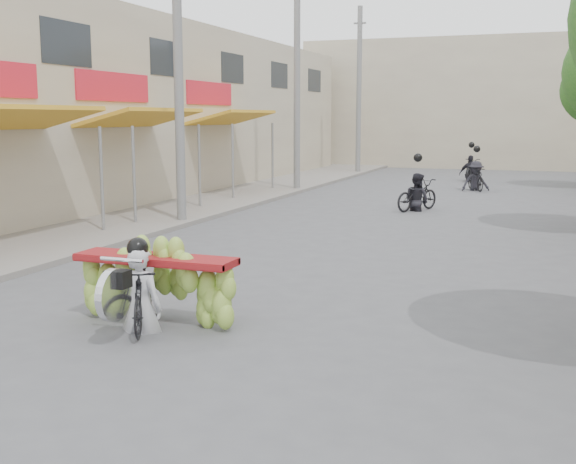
# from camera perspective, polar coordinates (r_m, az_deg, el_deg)

# --- Properties ---
(ground) EXTENTS (120.00, 120.00, 0.00)m
(ground) POSITION_cam_1_polar(r_m,az_deg,el_deg) (6.45, -17.44, -16.72)
(ground) COLOR #535358
(ground) RESTS_ON ground
(sidewalk_left) EXTENTS (4.00, 60.00, 0.12)m
(sidewalk_left) POSITION_cam_1_polar(r_m,az_deg,el_deg) (22.43, -8.32, 2.04)
(sidewalk_left) COLOR gray
(sidewalk_left) RESTS_ON ground
(shophouse_row_left) EXTENTS (9.77, 40.00, 6.00)m
(shophouse_row_left) POSITION_cam_1_polar(r_m,az_deg,el_deg) (24.24, -20.21, 9.07)
(shophouse_row_left) COLOR #B3A78E
(shophouse_row_left) RESTS_ON ground
(far_building) EXTENTS (20.00, 6.00, 7.00)m
(far_building) POSITION_cam_1_polar(r_m,az_deg,el_deg) (42.71, 15.53, 9.73)
(far_building) COLOR #B3A78E
(far_building) RESTS_ON ground
(utility_pole_mid) EXTENTS (0.60, 0.24, 8.00)m
(utility_pole_mid) POSITION_cam_1_polar(r_m,az_deg,el_deg) (18.91, -8.66, 12.79)
(utility_pole_mid) COLOR slate
(utility_pole_mid) RESTS_ON ground
(utility_pole_far) EXTENTS (0.60, 0.24, 8.00)m
(utility_pole_far) POSITION_cam_1_polar(r_m,az_deg,el_deg) (27.14, 0.71, 11.73)
(utility_pole_far) COLOR slate
(utility_pole_far) RESTS_ON ground
(utility_pole_back) EXTENTS (0.60, 0.24, 8.00)m
(utility_pole_back) POSITION_cam_1_polar(r_m,az_deg,el_deg) (35.74, 5.63, 11.05)
(utility_pole_back) COLOR slate
(utility_pole_back) RESTS_ON ground
(banana_motorbike) EXTENTS (2.25, 1.75, 2.08)m
(banana_motorbike) POSITION_cam_1_polar(r_m,az_deg,el_deg) (9.71, -11.02, -3.36)
(banana_motorbike) COLOR black
(banana_motorbike) RESTS_ON ground
(bg_motorbike_a) EXTENTS (1.33, 1.76, 1.95)m
(bg_motorbike_a) POSITION_cam_1_polar(r_m,az_deg,el_deg) (21.82, 10.17, 3.59)
(bg_motorbike_a) COLOR black
(bg_motorbike_a) RESTS_ON ground
(bg_motorbike_b) EXTENTS (1.19, 1.57, 1.95)m
(bg_motorbike_b) POSITION_cam_1_polar(r_m,az_deg,el_deg) (28.26, 14.64, 4.93)
(bg_motorbike_b) COLOR black
(bg_motorbike_b) RESTS_ON ground
(bg_motorbike_c) EXTENTS (1.00, 1.72, 1.95)m
(bg_motorbike_c) POSITION_cam_1_polar(r_m,az_deg,el_deg) (32.49, 14.25, 5.29)
(bg_motorbike_c) COLOR black
(bg_motorbike_c) RESTS_ON ground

